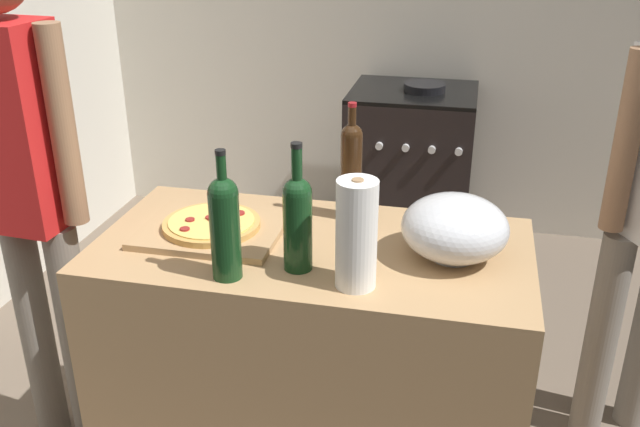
{
  "coord_description": "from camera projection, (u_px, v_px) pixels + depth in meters",
  "views": [
    {
      "loc": [
        0.3,
        -0.91,
        1.79
      ],
      "look_at": [
        -0.1,
        0.89,
        0.96
      ],
      "focal_mm": 39.22,
      "sensor_mm": 36.0,
      "label": 1
    }
  ],
  "objects": [
    {
      "name": "paper_towel_roll",
      "position": [
        356.0,
        235.0,
        1.69
      ],
      "size": [
        0.1,
        0.1,
        0.28
      ],
      "color": "white",
      "rests_on": "counter"
    },
    {
      "name": "ground_plane",
      "position": [
        375.0,
        368.0,
        2.93
      ],
      "size": [
        4.24,
        3.57,
        0.02
      ],
      "primitive_type": "cube",
      "color": "#6B5B4C"
    },
    {
      "name": "person_in_stripes",
      "position": [
        28.0,
        183.0,
        2.16
      ],
      "size": [
        0.39,
        0.21,
        1.7
      ],
      "color": "slate",
      "rests_on": "ground_plane"
    },
    {
      "name": "mixing_bowl",
      "position": [
        455.0,
        228.0,
        1.85
      ],
      "size": [
        0.28,
        0.28,
        0.17
      ],
      "color": "#B2B2B7",
      "rests_on": "counter"
    },
    {
      "name": "counter",
      "position": [
        313.0,
        376.0,
        2.14
      ],
      "size": [
        1.22,
        0.62,
        0.91
      ],
      "primitive_type": "cube",
      "color": "tan",
      "rests_on": "ground_plane"
    },
    {
      "name": "wine_bottle_clear",
      "position": [
        225.0,
        224.0,
        1.73
      ],
      "size": [
        0.08,
        0.08,
        0.34
      ],
      "color": "#143819",
      "rests_on": "counter"
    },
    {
      "name": "stove",
      "position": [
        409.0,
        172.0,
        3.75
      ],
      "size": [
        0.64,
        0.59,
        0.94
      ],
      "color": "black",
      "rests_on": "ground_plane"
    },
    {
      "name": "wine_bottle_green",
      "position": [
        351.0,
        167.0,
        2.06
      ],
      "size": [
        0.06,
        0.06,
        0.36
      ],
      "color": "#331E0F",
      "rests_on": "counter"
    },
    {
      "name": "wine_bottle_dark",
      "position": [
        298.0,
        218.0,
        1.77
      ],
      "size": [
        0.08,
        0.08,
        0.34
      ],
      "color": "#143819",
      "rests_on": "counter"
    },
    {
      "name": "pizza",
      "position": [
        212.0,
        224.0,
        2.01
      ],
      "size": [
        0.28,
        0.28,
        0.03
      ],
      "color": "tan",
      "rests_on": "cutting_board"
    },
    {
      "name": "cutting_board",
      "position": [
        212.0,
        230.0,
        2.01
      ],
      "size": [
        0.4,
        0.32,
        0.02
      ],
      "primitive_type": "cube",
      "color": "tan",
      "rests_on": "counter"
    }
  ]
}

